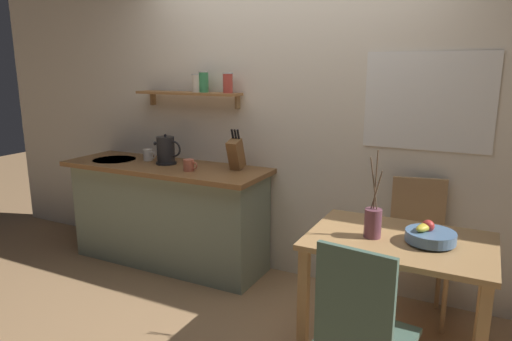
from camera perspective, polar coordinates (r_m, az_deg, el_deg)
name	(u,v)px	position (r m, az deg, el deg)	size (l,w,h in m)	color
ground_plane	(253,303)	(3.54, -0.40, -16.18)	(14.00, 14.00, 0.00)	#A87F56
back_wall	(314,114)	(3.63, 7.22, 6.96)	(6.80, 0.11, 2.70)	silver
kitchen_counter	(168,213)	(4.11, -10.89, -5.29)	(1.83, 0.63, 0.90)	gray
wall_shelf	(197,89)	(3.92, -7.38, 10.07)	(0.98, 0.20, 0.31)	#9E6B3D
dining_table	(398,259)	(2.79, 17.35, -10.47)	(1.02, 0.72, 0.76)	tan
dining_chair_near	(361,332)	(2.25, 13.00, -19.08)	(0.45, 0.47, 0.98)	#4C6B5B
dining_chair_far	(417,242)	(3.40, 19.40, -8.40)	(0.48, 0.46, 0.96)	tan
fruit_bowl	(430,235)	(2.72, 20.87, -7.57)	(0.27, 0.27, 0.13)	#51759E
twig_vase	(373,222)	(2.70, 14.38, -6.23)	(0.10, 0.10, 0.51)	brown
electric_kettle	(166,150)	(3.99, -11.15, 2.47)	(0.27, 0.18, 0.26)	black
knife_block	(236,154)	(3.68, -2.52, 2.11)	(0.09, 0.18, 0.33)	brown
coffee_mug_by_sink	(148,155)	(4.18, -13.28, 1.91)	(0.13, 0.09, 0.10)	white
coffee_mug_spare	(189,165)	(3.70, -8.35, 0.67)	(0.13, 0.09, 0.09)	#C6664C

